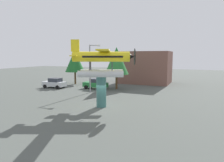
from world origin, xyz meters
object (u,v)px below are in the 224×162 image
(car_near_silver, at_px, (54,83))
(car_mid_green, at_px, (96,84))
(streetlight_primary, at_px, (91,65))
(tree_west, at_px, (75,61))
(tree_east, at_px, (117,61))
(floatplane_monument, at_px, (102,61))
(storefront_building, at_px, (145,67))
(display_pedestal, at_px, (101,92))

(car_near_silver, height_order, car_mid_green, same)
(streetlight_primary, height_order, tree_west, streetlight_primary)
(car_mid_green, distance_m, streetlight_primary, 5.06)
(car_near_silver, bearing_deg, tree_west, -96.03)
(car_near_silver, distance_m, streetlight_primary, 9.09)
(streetlight_primary, distance_m, tree_east, 5.31)
(tree_east, bearing_deg, streetlight_primary, -115.20)
(car_near_silver, xyz_separation_m, tree_east, (10.54, 3.28, 3.95))
(car_mid_green, bearing_deg, car_near_silver, 16.10)
(floatplane_monument, height_order, streetlight_primary, floatplane_monument)
(floatplane_monument, bearing_deg, storefront_building, 69.20)
(display_pedestal, relative_size, tree_east, 0.48)
(floatplane_monument, distance_m, car_mid_green, 13.36)
(display_pedestal, xyz_separation_m, storefront_building, (-0.66, 22.00, 1.57))
(storefront_building, height_order, tree_east, tree_east)
(streetlight_primary, bearing_deg, display_pedestal, -53.95)
(display_pedestal, relative_size, streetlight_primary, 0.47)
(display_pedestal, bearing_deg, car_mid_green, 120.72)
(floatplane_monument, bearing_deg, car_mid_green, 98.47)
(floatplane_monument, bearing_deg, display_pedestal, -180.00)
(display_pedestal, distance_m, car_near_silver, 16.25)
(car_near_silver, bearing_deg, car_mid_green, -163.90)
(display_pedestal, relative_size, car_mid_green, 0.82)
(tree_east, bearing_deg, tree_west, 166.47)
(storefront_building, relative_size, tree_east, 1.44)
(streetlight_primary, bearing_deg, floatplane_monument, -53.15)
(display_pedestal, xyz_separation_m, streetlight_primary, (-5.33, 7.32, 2.58))
(car_mid_green, bearing_deg, display_pedestal, 120.72)
(display_pedestal, xyz_separation_m, tree_east, (-3.08, 12.10, 3.11))
(display_pedestal, xyz_separation_m, car_near_silver, (-13.62, 8.82, -0.83))
(display_pedestal, height_order, streetlight_primary, streetlight_primary)
(display_pedestal, bearing_deg, car_near_silver, 147.09)
(display_pedestal, distance_m, streetlight_primary, 9.42)
(floatplane_monument, distance_m, storefront_building, 22.04)
(tree_east, bearing_deg, car_mid_green, -160.19)
(car_near_silver, bearing_deg, streetlight_primary, 169.80)
(car_near_silver, relative_size, tree_east, 0.59)
(car_near_silver, height_order, tree_east, tree_east)
(storefront_building, relative_size, tree_west, 1.51)
(car_mid_green, height_order, storefront_building, storefront_building)
(storefront_building, bearing_deg, tree_west, -148.74)
(tree_west, distance_m, tree_east, 10.23)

